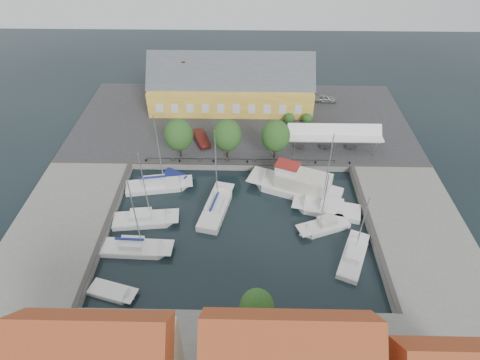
# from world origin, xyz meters

# --- Properties ---
(ground) EXTENTS (140.00, 140.00, 0.00)m
(ground) POSITION_xyz_m (0.00, 0.00, 0.00)
(ground) COLOR black
(ground) RESTS_ON ground
(north_quay) EXTENTS (56.00, 26.00, 1.00)m
(north_quay) POSITION_xyz_m (0.00, 23.00, 0.50)
(north_quay) COLOR #2D2D30
(north_quay) RESTS_ON ground
(west_quay) EXTENTS (12.00, 24.00, 1.00)m
(west_quay) POSITION_xyz_m (-22.00, -2.00, 0.50)
(west_quay) COLOR slate
(west_quay) RESTS_ON ground
(east_quay) EXTENTS (12.00, 24.00, 1.00)m
(east_quay) POSITION_xyz_m (22.00, -2.00, 0.50)
(east_quay) COLOR slate
(east_quay) RESTS_ON ground
(quay_edge_fittings) EXTENTS (56.00, 24.72, 0.40)m
(quay_edge_fittings) POSITION_xyz_m (0.02, 4.75, 1.06)
(quay_edge_fittings) COLOR #383533
(quay_edge_fittings) RESTS_ON north_quay
(warehouse) EXTENTS (28.56, 14.00, 9.55)m
(warehouse) POSITION_xyz_m (-2.60, 28.36, 4.43)
(warehouse) COLOR gold
(warehouse) RESTS_ON north_quay
(tent_canopy) EXTENTS (14.00, 4.00, 2.83)m
(tent_canopy) POSITION_xyz_m (14.00, 14.50, 3.68)
(tent_canopy) COLOR white
(tent_canopy) RESTS_ON north_quay
(quay_trees) EXTENTS (18.20, 4.20, 6.30)m
(quay_trees) POSITION_xyz_m (-2.00, 12.00, 4.88)
(quay_trees) COLOR black
(quay_trees) RESTS_ON north_quay
(car_silver) EXTENTS (4.11, 1.84, 1.37)m
(car_silver) POSITION_xyz_m (15.02, 29.50, 1.69)
(car_silver) COLOR #95979C
(car_silver) RESTS_ON north_quay
(car_red) EXTENTS (3.48, 5.08, 1.59)m
(car_red) POSITION_xyz_m (-6.32, 15.84, 1.79)
(car_red) COLOR #531813
(car_red) RESTS_ON north_quay
(center_sailboat) EXTENTS (4.59, 9.36, 12.46)m
(center_sailboat) POSITION_xyz_m (-3.06, 1.40, 0.36)
(center_sailboat) COLOR silver
(center_sailboat) RESTS_ON ground
(trawler) EXTENTS (13.48, 8.39, 5.00)m
(trawler) POSITION_xyz_m (8.00, 5.47, 1.02)
(trawler) COLOR silver
(trawler) RESTS_ON ground
(east_boat_a) EXTENTS (9.24, 5.04, 12.50)m
(east_boat_a) POSITION_xyz_m (11.64, 1.70, 0.26)
(east_boat_a) COLOR silver
(east_boat_a) RESTS_ON ground
(east_boat_b) EXTENTS (6.99, 4.44, 9.43)m
(east_boat_b) POSITION_xyz_m (10.67, -1.50, 0.26)
(east_boat_b) COLOR silver
(east_boat_b) RESTS_ON ground
(east_boat_c) EXTENTS (5.05, 7.69, 9.70)m
(east_boat_c) POSITION_xyz_m (13.30, -6.39, 0.26)
(east_boat_c) COLOR silver
(east_boat_c) RESTS_ON ground
(west_boat_a) EXTENTS (9.56, 4.12, 12.21)m
(west_boat_a) POSITION_xyz_m (-11.54, 5.87, 0.27)
(west_boat_a) COLOR silver
(west_boat_a) RESTS_ON ground
(west_boat_c) EXTENTS (8.56, 3.53, 11.27)m
(west_boat_c) POSITION_xyz_m (-12.02, -0.80, 0.26)
(west_boat_c) COLOR silver
(west_boat_c) RESTS_ON ground
(west_boat_d) EXTENTS (8.55, 2.83, 11.29)m
(west_boat_d) POSITION_xyz_m (-12.06, -5.56, 0.27)
(west_boat_d) COLOR silver
(west_boat_d) RESTS_ON ground
(launch_sw) EXTENTS (5.60, 3.32, 0.98)m
(launch_sw) POSITION_xyz_m (-13.32, -11.51, 0.09)
(launch_sw) COLOR silver
(launch_sw) RESTS_ON ground
(launch_nw) EXTENTS (4.96, 3.98, 0.88)m
(launch_nw) POSITION_xyz_m (-9.16, 8.03, 0.09)
(launch_nw) COLOR navy
(launch_nw) RESTS_ON ground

